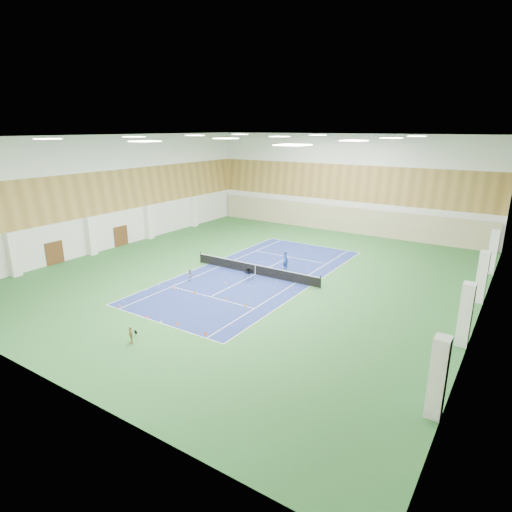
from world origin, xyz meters
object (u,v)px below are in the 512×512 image
at_px(coach, 286,260).
at_px(child_apron, 131,335).
at_px(child_court, 190,275).
at_px(tennis_net, 255,269).
at_px(ball_cart, 249,275).

distance_m(coach, child_apron, 17.57).
height_order(child_court, child_apron, child_apron).
relative_size(tennis_net, coach, 7.12).
height_order(tennis_net, child_apron, child_apron).
height_order(coach, child_apron, coach).
distance_m(coach, ball_cart, 4.42).
xyz_separation_m(coach, child_apron, (-0.98, -17.54, -0.35)).
relative_size(child_apron, ball_cart, 1.16).
distance_m(child_court, child_apron, 11.34).
bearing_deg(coach, tennis_net, 80.64).
bearing_deg(child_apron, coach, 111.50).
bearing_deg(coach, child_apron, 108.55).
height_order(tennis_net, ball_cart, tennis_net).
xyz_separation_m(tennis_net, child_court, (-3.79, -4.43, -0.03)).
bearing_deg(coach, ball_cart, 94.96).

